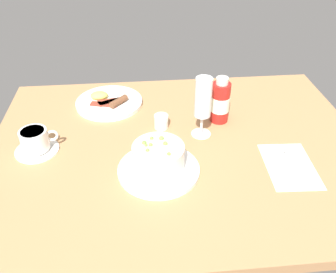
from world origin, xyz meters
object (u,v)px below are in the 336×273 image
coffee_cup (35,142)px  breakfast_plate (109,102)px  wine_glass (203,100)px  sauce_bottle_red (220,102)px  creamer_jug (161,121)px  porridge_bowl (158,160)px  cutlery_setting (289,164)px

coffee_cup → breakfast_plate: coffee_cup is taller
wine_glass → sauce_bottle_red: wine_glass is taller
creamer_jug → wine_glass: size_ratio=0.27×
porridge_bowl → breakfast_plate: 39.53cm
creamer_jug → coffee_cup: bearing=-167.0°
cutlery_setting → sauce_bottle_red: bearing=121.0°
coffee_cup → sauce_bottle_red: size_ratio=0.85×
cutlery_setting → coffee_cup: coffee_cup is taller
wine_glass → coffee_cup: bearing=-175.6°
cutlery_setting → wine_glass: 29.52cm
coffee_cup → breakfast_plate: 31.19cm
wine_glass → sauce_bottle_red: 11.20cm
creamer_jug → wine_glass: wine_glass is taller
coffee_cup → cutlery_setting: bearing=-10.7°
creamer_jug → sauce_bottle_red: (18.63, 2.50, 4.49)cm
coffee_cup → creamer_jug: coffee_cup is taller
cutlery_setting → breakfast_plate: 62.36cm
breakfast_plate → porridge_bowl: bearing=-68.6°
cutlery_setting → coffee_cup: (-69.29, 13.10, 2.97)cm
wine_glass → breakfast_plate: size_ratio=0.83×
breakfast_plate → wine_glass: bearing=-35.9°
porridge_bowl → cutlery_setting: (35.50, -0.71, -3.67)cm
wine_glass → breakfast_plate: bearing=144.1°
porridge_bowl → breakfast_plate: size_ratio=0.96×
porridge_bowl → cutlery_setting: bearing=-1.1°
sauce_bottle_red → breakfast_plate: (-35.48, 13.42, -5.81)cm
coffee_cup → breakfast_plate: (19.40, 24.31, -2.26)cm
porridge_bowl → sauce_bottle_red: sauce_bottle_red is taller
creamer_jug → sauce_bottle_red: size_ratio=0.34×
coffee_cup → creamer_jug: (36.26, 8.39, -0.94)cm
breakfast_plate → sauce_bottle_red: bearing=-20.7°
sauce_bottle_red → cutlery_setting: bearing=-59.0°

